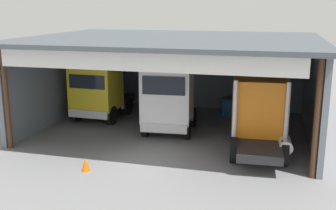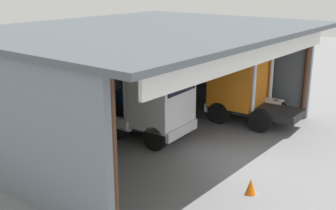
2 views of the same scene
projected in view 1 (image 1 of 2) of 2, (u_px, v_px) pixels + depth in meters
ground_plane at (146, 162)px, 17.48m from camera, size 80.00×80.00×0.00m
workshop_shed at (179, 62)px, 22.25m from camera, size 14.60×11.69×4.99m
truck_yellow_center_left_bay at (98, 91)px, 23.70m from camera, size 2.70×4.91×3.33m
truck_white_left_bay at (168, 98)px, 21.02m from camera, size 2.84×4.77×3.78m
truck_orange_center_bay at (260, 114)px, 18.26m from camera, size 2.74×4.63×3.49m
oil_drum at (227, 105)px, 25.86m from camera, size 0.58×0.58×0.92m
tool_cart at (230, 107)px, 24.97m from camera, size 0.90×0.60×1.00m
traffic_cone at (86, 164)px, 16.51m from camera, size 0.36×0.36×0.56m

